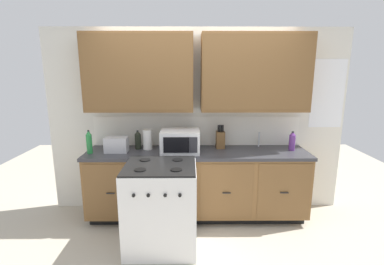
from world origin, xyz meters
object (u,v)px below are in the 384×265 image
object	(u,v)px
bottle_dark	(138,140)
bottle_violet	(292,141)
microwave	(180,141)
toaster	(117,144)
stove_range	(161,206)
paper_towel_roll	(147,139)
knife_block	(220,139)
bottle_green	(89,142)

from	to	relation	value
bottle_dark	bottle_violet	distance (m)	1.99
microwave	toaster	distance (m)	0.80
stove_range	microwave	distance (m)	0.85
bottle_violet	bottle_dark	bearing A→B (deg)	177.88
toaster	paper_towel_roll	distance (m)	0.39
toaster	knife_block	bearing A→B (deg)	7.66
toaster	bottle_dark	distance (m)	0.28
stove_range	microwave	world-z (taller)	microwave
bottle_green	knife_block	bearing A→B (deg)	8.33
bottle_dark	bottle_violet	xyz separation A→B (m)	(1.99, -0.07, 0.00)
bottle_dark	paper_towel_roll	bearing A→B (deg)	-6.93
stove_range	bottle_green	distance (m)	1.22
stove_range	knife_block	xyz separation A→B (m)	(0.72, 0.79, 0.55)
knife_block	paper_towel_roll	distance (m)	0.95
bottle_green	stove_range	bearing A→B (deg)	-30.59
microwave	paper_towel_roll	size ratio (longest dim) A/B	1.85
bottle_green	bottle_violet	size ratio (longest dim) A/B	1.19
toaster	bottle_green	xyz separation A→B (m)	(-0.32, -0.06, 0.05)
stove_range	bottle_green	size ratio (longest dim) A/B	3.23
stove_range	knife_block	size ratio (longest dim) A/B	3.06
microwave	bottle_green	size ratio (longest dim) A/B	1.63
knife_block	bottle_violet	distance (m)	0.92
knife_block	bottle_violet	world-z (taller)	knife_block
toaster	bottle_dark	size ratio (longest dim) A/B	1.14
toaster	bottle_violet	size ratio (longest dim) A/B	1.14
microwave	paper_towel_roll	world-z (taller)	microwave
bottle_violet	toaster	bearing A→B (deg)	-178.37
stove_range	bottle_violet	xyz separation A→B (m)	(1.63, 0.67, 0.56)
stove_range	paper_towel_roll	xyz separation A→B (m)	(-0.23, 0.73, 0.57)
stove_range	bottle_green	world-z (taller)	bottle_green
paper_towel_roll	bottle_violet	xyz separation A→B (m)	(1.86, -0.06, -0.01)
microwave	knife_block	bearing A→B (deg)	20.35
paper_towel_roll	bottle_dark	xyz separation A→B (m)	(-0.13, 0.02, -0.01)
stove_range	toaster	xyz separation A→B (m)	(-0.61, 0.61, 0.53)
knife_block	bottle_dark	bearing A→B (deg)	-177.83
stove_range	bottle_dark	size ratio (longest dim) A/B	3.88
toaster	paper_towel_roll	xyz separation A→B (m)	(0.37, 0.12, 0.03)
bottle_dark	bottle_green	xyz separation A→B (m)	(-0.56, -0.20, 0.02)
microwave	bottle_violet	distance (m)	1.44
stove_range	paper_towel_roll	bearing A→B (deg)	107.80
paper_towel_roll	bottle_green	bearing A→B (deg)	-165.04
knife_block	bottle_green	world-z (taller)	knife_block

